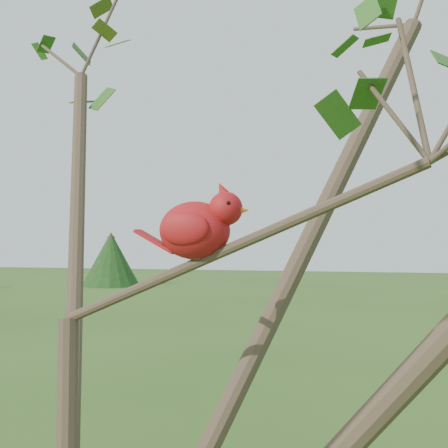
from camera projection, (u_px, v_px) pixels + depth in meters
The scene contains 3 objects.
crabapple_tree at pixel (72, 218), 0.95m from camera, with size 2.35×2.05×2.95m.
cardinal at pixel (198, 227), 1.01m from camera, with size 0.20×0.10×0.14m.
distant_trees at pixel (380, 256), 25.25m from camera, with size 39.29×13.15×3.24m.
Camera 1 is at (0.50, -0.88, 2.09)m, focal length 50.00 mm.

